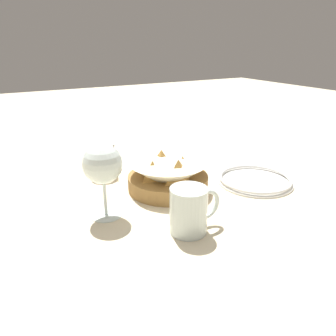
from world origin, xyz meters
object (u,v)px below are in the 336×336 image
(wine_glass, at_px, (103,166))
(side_plate, at_px, (255,180))
(beer_mug, at_px, (189,212))
(sauce_cup, at_px, (104,172))
(food_basket, at_px, (168,176))

(wine_glass, relative_size, side_plate, 0.81)
(beer_mug, bearing_deg, sauce_cup, 99.58)
(food_basket, distance_m, side_plate, 0.24)
(sauce_cup, height_order, wine_glass, wine_glass)
(food_basket, xyz_separation_m, side_plate, (0.23, -0.08, -0.03))
(food_basket, distance_m, wine_glass, 0.21)
(food_basket, relative_size, side_plate, 1.02)
(sauce_cup, relative_size, beer_mug, 0.82)
(side_plate, bearing_deg, wine_glass, 176.28)
(sauce_cup, relative_size, wine_glass, 0.57)
(sauce_cup, bearing_deg, food_basket, -51.69)
(wine_glass, height_order, side_plate, wine_glass)
(side_plate, bearing_deg, food_basket, 160.92)
(wine_glass, distance_m, beer_mug, 0.20)
(sauce_cup, xyz_separation_m, wine_glass, (-0.07, -0.20, 0.10))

